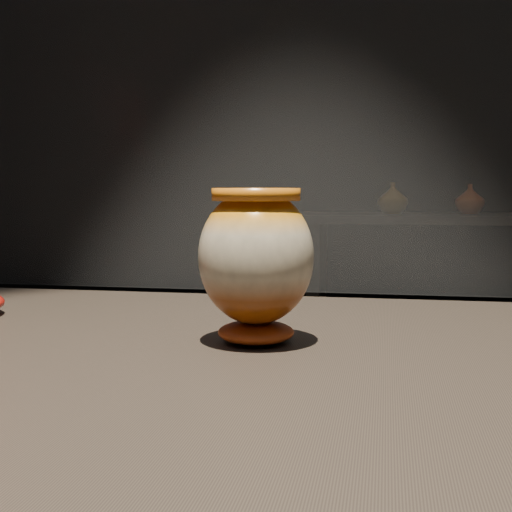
# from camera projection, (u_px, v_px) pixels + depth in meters

# --- Properties ---
(main_vase) EXTENTS (0.16, 0.16, 0.17)m
(main_vase) POSITION_uv_depth(u_px,v_px,m) (256.00, 259.00, 0.80)
(main_vase) COLOR #81370B
(main_vase) RESTS_ON display_plinth
(back_shelf) EXTENTS (2.00, 0.60, 0.90)m
(back_shelf) POSITION_uv_depth(u_px,v_px,m) (457.00, 258.00, 4.30)
(back_shelf) COLOR black
(back_shelf) RESTS_ON ground
(back_vase_left) EXTENTS (0.25, 0.25, 0.19)m
(back_vase_left) POSITION_uv_depth(u_px,v_px,m) (393.00, 198.00, 4.31)
(back_vase_left) COLOR #906115
(back_vase_left) RESTS_ON back_shelf
(back_vase_mid) EXTENTS (0.23, 0.23, 0.18)m
(back_vase_mid) POSITION_uv_depth(u_px,v_px,m) (470.00, 199.00, 4.30)
(back_vase_mid) COLOR #81370B
(back_vase_mid) RESTS_ON back_shelf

